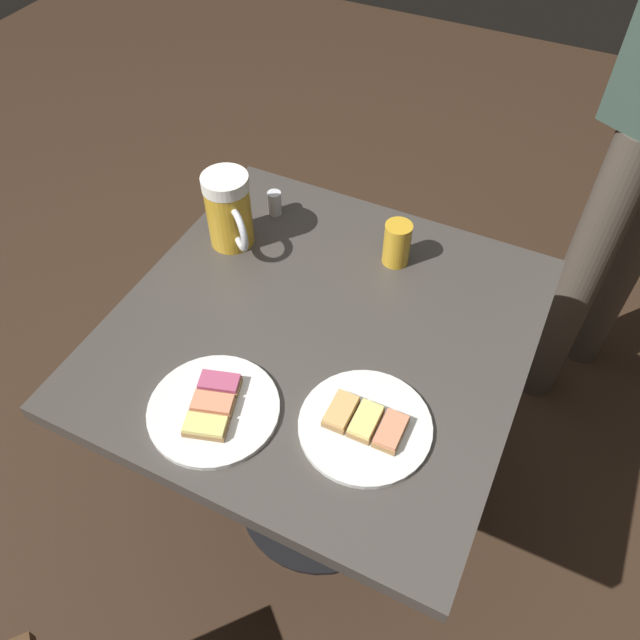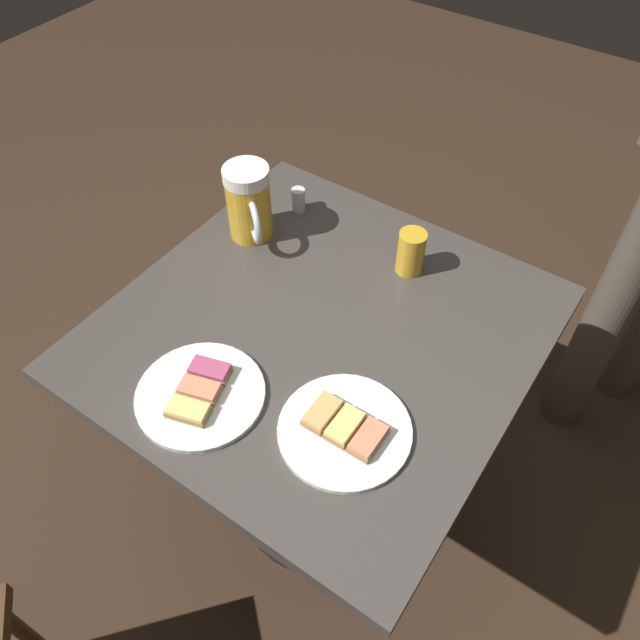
{
  "view_description": "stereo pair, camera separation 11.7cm",
  "coord_description": "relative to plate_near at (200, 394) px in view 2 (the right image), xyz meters",
  "views": [
    {
      "loc": [
        -0.69,
        -0.34,
        1.62
      ],
      "look_at": [
        0.0,
        0.0,
        0.73
      ],
      "focal_mm": 35.16,
      "sensor_mm": 36.0,
      "label": 1
    },
    {
      "loc": [
        -0.63,
        -0.44,
        1.62
      ],
      "look_at": [
        0.0,
        0.0,
        0.73
      ],
      "focal_mm": 35.16,
      "sensor_mm": 36.0,
      "label": 2
    }
  ],
  "objects": [
    {
      "name": "ground_plane",
      "position": [
        0.25,
        -0.08,
        -0.72
      ],
      "size": [
        6.0,
        6.0,
        0.0
      ],
      "primitive_type": "plane",
      "color": "#382619"
    },
    {
      "name": "cafe_table",
      "position": [
        0.25,
        -0.08,
        -0.16
      ],
      "size": [
        0.78,
        0.77,
        0.71
      ],
      "color": "black",
      "rests_on": "ground_plane"
    },
    {
      "name": "plate_near",
      "position": [
        0.0,
        0.0,
        0.0
      ],
      "size": [
        0.23,
        0.23,
        0.03
      ],
      "color": "white",
      "rests_on": "cafe_table"
    },
    {
      "name": "plate_far",
      "position": [
        0.08,
        -0.24,
        0.0
      ],
      "size": [
        0.22,
        0.22,
        0.03
      ],
      "color": "white",
      "rests_on": "cafe_table"
    },
    {
      "name": "beer_mug",
      "position": [
        0.38,
        0.19,
        0.07
      ],
      "size": [
        0.12,
        0.13,
        0.17
      ],
      "color": "gold",
      "rests_on": "cafe_table"
    },
    {
      "name": "beer_glass_small",
      "position": [
        0.48,
        -0.14,
        0.04
      ],
      "size": [
        0.06,
        0.06,
        0.1
      ],
      "primitive_type": "cylinder",
      "color": "gold",
      "rests_on": "cafe_table"
    },
    {
      "name": "salt_shaker",
      "position": [
        0.51,
        0.16,
        0.02
      ],
      "size": [
        0.03,
        0.03,
        0.06
      ],
      "primitive_type": "cylinder",
      "color": "silver",
      "rests_on": "cafe_table"
    }
  ]
}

